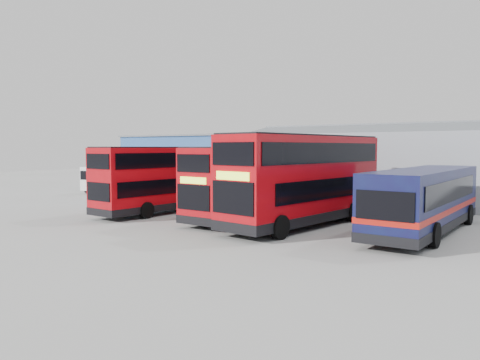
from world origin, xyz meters
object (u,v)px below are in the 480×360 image
maintenance_shed (448,167)px  single_decker_blue (425,201)px  panel_van (112,178)px  office_block (196,162)px  double_decker_right (305,181)px  double_decker_left (165,180)px  double_decker_centre (250,183)px

maintenance_shed → single_decker_blue: 13.98m
single_decker_blue → panel_van: (-27.68, 5.19, -0.18)m
office_block → double_decker_right: size_ratio=1.10×
maintenance_shed → single_decker_blue: bearing=-83.9°
double_decker_left → double_decker_right: (9.31, 0.41, 0.29)m
double_decker_left → single_decker_blue: (14.88, 1.59, -0.52)m
maintenance_shed → panel_van: size_ratio=5.55×
office_block → panel_van: bearing=-122.2°
double_decker_left → double_decker_centre: (5.81, 0.69, -0.00)m
single_decker_blue → double_decker_right: bearing=13.9°
double_decker_left → double_decker_centre: size_ratio=1.01×
panel_van → single_decker_blue: bearing=-15.1°
office_block → double_decker_left: bearing=-57.4°
double_decker_left → double_decker_right: bearing=-173.1°
double_decker_centre → double_decker_right: (3.50, -0.28, 0.30)m
office_block → double_decker_right: (17.92, -13.03, -0.28)m
office_block → maintenance_shed: (22.00, 2.01, 0.02)m
office_block → single_decker_blue: bearing=-26.8°
office_block → panel_van: (-4.19, -6.66, -1.27)m
single_decker_blue → office_block: bearing=-24.8°
double_decker_right → panel_van: (-22.11, 6.37, -1.00)m
double_decker_right → panel_van: bearing=171.5°
double_decker_left → maintenance_shed: bearing=-126.6°
double_decker_centre → double_decker_left: bearing=-171.2°
double_decker_right → panel_van: double_decker_right is taller
double_decker_centre → single_decker_blue: 9.13m
double_decker_left → double_decker_centre: double_decker_left is taller
office_block → double_decker_centre: office_block is taller
double_decker_centre → single_decker_blue: (9.07, 0.90, -0.52)m
double_decker_left → double_decker_centre: 5.86m
single_decker_blue → panel_van: 28.16m
maintenance_shed → office_block: bearing=-174.8°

